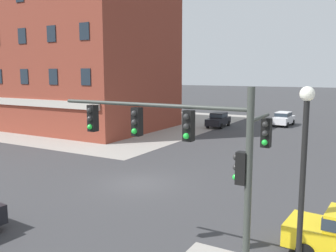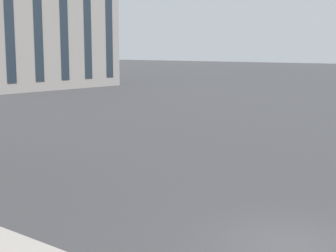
# 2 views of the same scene
# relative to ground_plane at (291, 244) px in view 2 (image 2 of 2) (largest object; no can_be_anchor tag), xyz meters

# --- Properties ---
(ground_plane) EXTENTS (320.00, 320.00, 0.00)m
(ground_plane) POSITION_rel_ground_plane_xyz_m (0.00, 0.00, 0.00)
(ground_plane) COLOR #38383A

